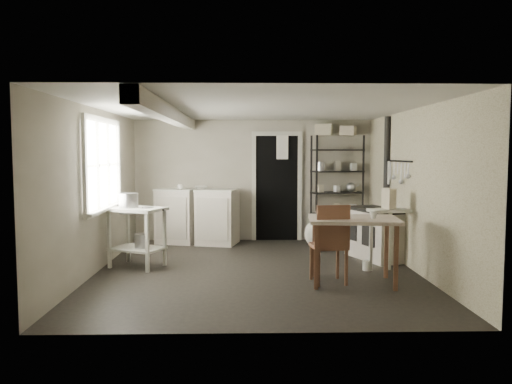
{
  "coord_description": "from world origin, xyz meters",
  "views": [
    {
      "loc": [
        -0.18,
        -7.02,
        1.68
      ],
      "look_at": [
        0.0,
        0.3,
        1.1
      ],
      "focal_mm": 35.0,
      "sensor_mm": 36.0,
      "label": 1
    }
  ],
  "objects_px": {
    "base_cabinets": "(197,219)",
    "chair": "(329,245)",
    "flour_sack": "(315,233)",
    "stockpot": "(128,203)",
    "shelf_rack": "(337,191)",
    "prep_table": "(137,240)",
    "work_table": "(353,254)",
    "stove": "(376,231)"
  },
  "relations": [
    {
      "from": "shelf_rack",
      "to": "chair",
      "type": "distance_m",
      "value": 3.11
    },
    {
      "from": "prep_table",
      "to": "work_table",
      "type": "bearing_deg",
      "value": -18.63
    },
    {
      "from": "chair",
      "to": "flour_sack",
      "type": "height_order",
      "value": "chair"
    },
    {
      "from": "prep_table",
      "to": "shelf_rack",
      "type": "xyz_separation_m",
      "value": [
        3.32,
        2.05,
        0.55
      ]
    },
    {
      "from": "base_cabinets",
      "to": "work_table",
      "type": "bearing_deg",
      "value": -39.08
    },
    {
      "from": "flour_sack",
      "to": "shelf_rack",
      "type": "bearing_deg",
      "value": 47.42
    },
    {
      "from": "base_cabinets",
      "to": "flour_sack",
      "type": "relative_size",
      "value": 3.31
    },
    {
      "from": "stove",
      "to": "chair",
      "type": "xyz_separation_m",
      "value": [
        -1.01,
        -1.45,
        0.04
      ]
    },
    {
      "from": "chair",
      "to": "stove",
      "type": "bearing_deg",
      "value": 48.38
    },
    {
      "from": "shelf_rack",
      "to": "flour_sack",
      "type": "height_order",
      "value": "shelf_rack"
    },
    {
      "from": "prep_table",
      "to": "flour_sack",
      "type": "distance_m",
      "value": 3.24
    },
    {
      "from": "stockpot",
      "to": "base_cabinets",
      "type": "bearing_deg",
      "value": 66.77
    },
    {
      "from": "shelf_rack",
      "to": "stove",
      "type": "distance_m",
      "value": 1.68
    },
    {
      "from": "shelf_rack",
      "to": "flour_sack",
      "type": "relative_size",
      "value": 4.28
    },
    {
      "from": "base_cabinets",
      "to": "chair",
      "type": "xyz_separation_m",
      "value": [
        1.95,
        -2.88,
        0.03
      ]
    },
    {
      "from": "stockpot",
      "to": "chair",
      "type": "height_order",
      "value": "stockpot"
    },
    {
      "from": "work_table",
      "to": "shelf_rack",
      "type": "bearing_deg",
      "value": 83.35
    },
    {
      "from": "shelf_rack",
      "to": "work_table",
      "type": "distance_m",
      "value": 3.13
    },
    {
      "from": "flour_sack",
      "to": "work_table",
      "type": "bearing_deg",
      "value": -87.29
    },
    {
      "from": "work_table",
      "to": "flour_sack",
      "type": "distance_m",
      "value": 2.54
    },
    {
      "from": "stove",
      "to": "chair",
      "type": "bearing_deg",
      "value": -145.88
    },
    {
      "from": "prep_table",
      "to": "base_cabinets",
      "type": "distance_m",
      "value": 2.05
    },
    {
      "from": "stockpot",
      "to": "stove",
      "type": "distance_m",
      "value": 3.85
    },
    {
      "from": "shelf_rack",
      "to": "chair",
      "type": "xyz_separation_m",
      "value": [
        -0.66,
        -3.01,
        -0.46
      ]
    },
    {
      "from": "shelf_rack",
      "to": "stove",
      "type": "bearing_deg",
      "value": -87.36
    },
    {
      "from": "chair",
      "to": "prep_table",
      "type": "bearing_deg",
      "value": 153.51
    },
    {
      "from": "stockpot",
      "to": "shelf_rack",
      "type": "height_order",
      "value": "shelf_rack"
    },
    {
      "from": "stockpot",
      "to": "chair",
      "type": "relative_size",
      "value": 0.29
    },
    {
      "from": "stockpot",
      "to": "stove",
      "type": "xyz_separation_m",
      "value": [
        3.79,
        0.48,
        -0.5
      ]
    },
    {
      "from": "shelf_rack",
      "to": "work_table",
      "type": "bearing_deg",
      "value": -106.5
    },
    {
      "from": "shelf_rack",
      "to": "prep_table",
      "type": "bearing_deg",
      "value": -158.13
    },
    {
      "from": "work_table",
      "to": "flour_sack",
      "type": "relative_size",
      "value": 2.39
    },
    {
      "from": "base_cabinets",
      "to": "shelf_rack",
      "type": "relative_size",
      "value": 0.77
    },
    {
      "from": "work_table",
      "to": "base_cabinets",
      "type": "bearing_deg",
      "value": 127.67
    },
    {
      "from": "stove",
      "to": "base_cabinets",
      "type": "bearing_deg",
      "value": 133.13
    },
    {
      "from": "stockpot",
      "to": "chair",
      "type": "distance_m",
      "value": 2.98
    },
    {
      "from": "prep_table",
      "to": "stockpot",
      "type": "height_order",
      "value": "stockpot"
    },
    {
      "from": "shelf_rack",
      "to": "flour_sack",
      "type": "distance_m",
      "value": 1.0
    },
    {
      "from": "stockpot",
      "to": "base_cabinets",
      "type": "xyz_separation_m",
      "value": [
        0.82,
        1.92,
        -0.48
      ]
    },
    {
      "from": "base_cabinets",
      "to": "work_table",
      "type": "xyz_separation_m",
      "value": [
        2.26,
        -2.93,
        -0.08
      ]
    },
    {
      "from": "prep_table",
      "to": "chair",
      "type": "bearing_deg",
      "value": -19.73
    },
    {
      "from": "prep_table",
      "to": "base_cabinets",
      "type": "relative_size",
      "value": 0.57
    }
  ]
}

